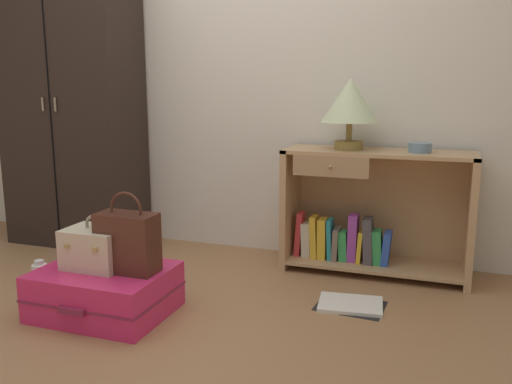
{
  "coord_description": "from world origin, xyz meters",
  "views": [
    {
      "loc": [
        1.3,
        -1.97,
        1.13
      ],
      "look_at": [
        0.34,
        0.76,
        0.55
      ],
      "focal_mm": 37.89,
      "sensor_mm": 36.0,
      "label": 1
    }
  ],
  "objects_px": {
    "wardrobe": "(72,103)",
    "bookshelf": "(369,214)",
    "train_case": "(96,248)",
    "bottle": "(41,282)",
    "suitcase_large": "(105,291)",
    "bowl": "(420,148)",
    "table_lamp": "(350,102)",
    "handbag": "(127,242)",
    "open_book_on_floor": "(350,305)"
  },
  "relations": [
    {
      "from": "bowl",
      "to": "handbag",
      "type": "distance_m",
      "value": 1.69
    },
    {
      "from": "train_case",
      "to": "bowl",
      "type": "bearing_deg",
      "value": 35.2
    },
    {
      "from": "bookshelf",
      "to": "train_case",
      "type": "height_order",
      "value": "bookshelf"
    },
    {
      "from": "bookshelf",
      "to": "bottle",
      "type": "distance_m",
      "value": 1.9
    },
    {
      "from": "suitcase_large",
      "to": "handbag",
      "type": "height_order",
      "value": "handbag"
    },
    {
      "from": "bookshelf",
      "to": "bowl",
      "type": "xyz_separation_m",
      "value": [
        0.27,
        -0.03,
        0.42
      ]
    },
    {
      "from": "table_lamp",
      "to": "open_book_on_floor",
      "type": "bearing_deg",
      "value": -76.74
    },
    {
      "from": "bowl",
      "to": "open_book_on_floor",
      "type": "xyz_separation_m",
      "value": [
        -0.27,
        -0.56,
        -0.77
      ]
    },
    {
      "from": "table_lamp",
      "to": "train_case",
      "type": "xyz_separation_m",
      "value": [
        -1.06,
        -1.04,
        -0.69
      ]
    },
    {
      "from": "handbag",
      "to": "bottle",
      "type": "xyz_separation_m",
      "value": [
        -0.55,
        0.01,
        -0.28
      ]
    },
    {
      "from": "bookshelf",
      "to": "bottle",
      "type": "bearing_deg",
      "value": -145.9
    },
    {
      "from": "wardrobe",
      "to": "open_book_on_floor",
      "type": "distance_m",
      "value": 2.36
    },
    {
      "from": "table_lamp",
      "to": "bowl",
      "type": "xyz_separation_m",
      "value": [
        0.41,
        -0.01,
        -0.25
      ]
    },
    {
      "from": "bookshelf",
      "to": "bowl",
      "type": "bearing_deg",
      "value": -5.91
    },
    {
      "from": "table_lamp",
      "to": "handbag",
      "type": "bearing_deg",
      "value": -130.09
    },
    {
      "from": "wardrobe",
      "to": "table_lamp",
      "type": "bearing_deg",
      "value": 0.7
    },
    {
      "from": "table_lamp",
      "to": "bottle",
      "type": "xyz_separation_m",
      "value": [
        -1.43,
        -1.03,
        -0.92
      ]
    },
    {
      "from": "suitcase_large",
      "to": "bottle",
      "type": "distance_m",
      "value": 0.42
    },
    {
      "from": "bookshelf",
      "to": "suitcase_large",
      "type": "bearing_deg",
      "value": -136.73
    },
    {
      "from": "train_case",
      "to": "wardrobe",
      "type": "bearing_deg",
      "value": 130.88
    },
    {
      "from": "bookshelf",
      "to": "table_lamp",
      "type": "height_order",
      "value": "table_lamp"
    },
    {
      "from": "bookshelf",
      "to": "bottle",
      "type": "height_order",
      "value": "bookshelf"
    },
    {
      "from": "bookshelf",
      "to": "train_case",
      "type": "xyz_separation_m",
      "value": [
        -1.19,
        -1.06,
        -0.02
      ]
    },
    {
      "from": "table_lamp",
      "to": "bowl",
      "type": "relative_size",
      "value": 3.18
    },
    {
      "from": "wardrobe",
      "to": "table_lamp",
      "type": "relative_size",
      "value": 4.79
    },
    {
      "from": "handbag",
      "to": "bottle",
      "type": "distance_m",
      "value": 0.62
    },
    {
      "from": "bottle",
      "to": "table_lamp",
      "type": "bearing_deg",
      "value": 35.89
    },
    {
      "from": "train_case",
      "to": "bottle",
      "type": "distance_m",
      "value": 0.43
    },
    {
      "from": "bookshelf",
      "to": "handbag",
      "type": "distance_m",
      "value": 1.47
    },
    {
      "from": "wardrobe",
      "to": "train_case",
      "type": "xyz_separation_m",
      "value": [
        0.88,
        -1.02,
        -0.66
      ]
    },
    {
      "from": "wardrobe",
      "to": "bottle",
      "type": "xyz_separation_m",
      "value": [
        0.51,
        -1.01,
        -0.89
      ]
    },
    {
      "from": "table_lamp",
      "to": "suitcase_large",
      "type": "bearing_deg",
      "value": -133.83
    },
    {
      "from": "bookshelf",
      "to": "open_book_on_floor",
      "type": "xyz_separation_m",
      "value": [
        0.0,
        -0.59,
        -0.35
      ]
    },
    {
      "from": "bookshelf",
      "to": "table_lamp",
      "type": "relative_size",
      "value": 2.65
    },
    {
      "from": "suitcase_large",
      "to": "bowl",
      "type": "bearing_deg",
      "value": 36.48
    },
    {
      "from": "bookshelf",
      "to": "handbag",
      "type": "relative_size",
      "value": 2.78
    },
    {
      "from": "table_lamp",
      "to": "train_case",
      "type": "distance_m",
      "value": 1.64
    },
    {
      "from": "suitcase_large",
      "to": "handbag",
      "type": "bearing_deg",
      "value": 5.37
    },
    {
      "from": "bookshelf",
      "to": "train_case",
      "type": "bearing_deg",
      "value": -138.29
    },
    {
      "from": "suitcase_large",
      "to": "bottle",
      "type": "relative_size",
      "value": 2.86
    },
    {
      "from": "handbag",
      "to": "open_book_on_floor",
      "type": "xyz_separation_m",
      "value": [
        1.01,
        0.48,
        -0.37
      ]
    },
    {
      "from": "train_case",
      "to": "bottle",
      "type": "height_order",
      "value": "train_case"
    },
    {
      "from": "wardrobe",
      "to": "bookshelf",
      "type": "xyz_separation_m",
      "value": [
        2.07,
        0.05,
        -0.64
      ]
    },
    {
      "from": "train_case",
      "to": "bottle",
      "type": "xyz_separation_m",
      "value": [
        -0.37,
        0.01,
        -0.23
      ]
    },
    {
      "from": "table_lamp",
      "to": "handbag",
      "type": "distance_m",
      "value": 1.5
    },
    {
      "from": "handbag",
      "to": "bookshelf",
      "type": "bearing_deg",
      "value": 46.53
    },
    {
      "from": "bookshelf",
      "to": "bowl",
      "type": "relative_size",
      "value": 8.43
    },
    {
      "from": "wardrobe",
      "to": "bookshelf",
      "type": "height_order",
      "value": "wardrobe"
    },
    {
      "from": "bookshelf",
      "to": "suitcase_large",
      "type": "height_order",
      "value": "bookshelf"
    },
    {
      "from": "table_lamp",
      "to": "bowl",
      "type": "height_order",
      "value": "table_lamp"
    }
  ]
}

